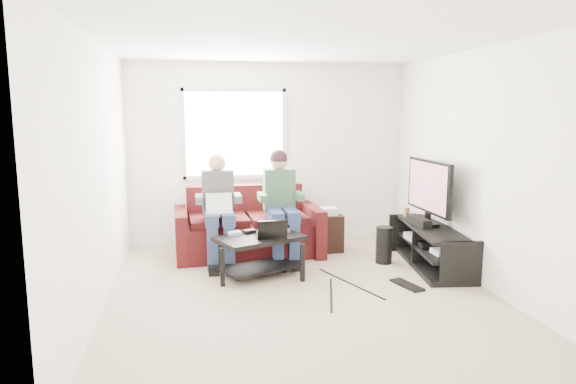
{
  "coord_description": "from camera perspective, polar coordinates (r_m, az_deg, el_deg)",
  "views": [
    {
      "loc": [
        -1.1,
        -5.11,
        1.92
      ],
      "look_at": [
        -0.03,
        0.6,
        1.0
      ],
      "focal_mm": 32.0,
      "sensor_mm": 36.0,
      "label": 1
    }
  ],
  "objects": [
    {
      "name": "coffee_table",
      "position": [
        6.02,
        -3.15,
        -6.08
      ],
      "size": [
        1.12,
        0.92,
        0.48
      ],
      "color": "black",
      "rests_on": "floor"
    },
    {
      "name": "sofa",
      "position": [
        6.98,
        -4.5,
        -4.21
      ],
      "size": [
        1.95,
        0.99,
        0.9
      ],
      "color": "#4D1313",
      "rests_on": "floor"
    },
    {
      "name": "controller_c",
      "position": [
        6.17,
        -0.57,
        -4.3
      ],
      "size": [
        0.16,
        0.13,
        0.04
      ],
      "primitive_type": "cube",
      "rotation": [
        0.0,
        0.0,
        0.35
      ],
      "color": "gray",
      "rests_on": "coffee_table"
    },
    {
      "name": "wall_front",
      "position": [
        3.13,
        10.27,
        -2.56
      ],
      "size": [
        4.5,
        0.0,
        4.5
      ],
      "primitive_type": "plane",
      "rotation": [
        -1.57,
        0.0,
        0.0
      ],
      "color": "white",
      "rests_on": "floor"
    },
    {
      "name": "soundbar",
      "position": [
        6.6,
        14.31,
        -3.14
      ],
      "size": [
        0.12,
        0.5,
        0.1
      ],
      "primitive_type": "cube",
      "color": "black",
      "rests_on": "tv_stand"
    },
    {
      "name": "console_grey",
      "position": [
        6.88,
        14.44,
        -4.81
      ],
      "size": [
        0.34,
        0.26,
        0.08
      ],
      "primitive_type": "cube",
      "color": "gray",
      "rests_on": "tv_stand"
    },
    {
      "name": "wall_left",
      "position": [
        5.23,
        -20.43,
        1.62
      ],
      "size": [
        0.0,
        4.5,
        4.5
      ],
      "primitive_type": "plane",
      "rotation": [
        1.57,
        0.0,
        1.57
      ],
      "color": "white",
      "rests_on": "floor"
    },
    {
      "name": "person_right",
      "position": [
        6.61,
        -0.8,
        -0.58
      ],
      "size": [
        0.4,
        0.71,
        1.42
      ],
      "color": "navy",
      "rests_on": "sofa"
    },
    {
      "name": "laptop_black",
      "position": [
        5.9,
        -1.91,
        -3.93
      ],
      "size": [
        0.41,
        0.35,
        0.24
      ],
      "primitive_type": null,
      "rotation": [
        0.0,
        0.0,
        0.4
      ],
      "color": "black",
      "rests_on": "coffee_table"
    },
    {
      "name": "console_white",
      "position": [
        6.28,
        17.14,
        -6.35
      ],
      "size": [
        0.3,
        0.22,
        0.06
      ],
      "primitive_type": "cube",
      "color": "silver",
      "rests_on": "tv_stand"
    },
    {
      "name": "tv_stand",
      "position": [
        6.64,
        15.51,
        -6.09
      ],
      "size": [
        0.67,
        1.61,
        0.51
      ],
      "color": "black",
      "rests_on": "floor"
    },
    {
      "name": "wall_back",
      "position": [
        7.47,
        -2.09,
        4.21
      ],
      "size": [
        4.5,
        0.0,
        4.5
      ],
      "primitive_type": "plane",
      "rotation": [
        1.57,
        0.0,
        0.0
      ],
      "color": "white",
      "rests_on": "floor"
    },
    {
      "name": "keyboard_floor",
      "position": [
        5.93,
        13.08,
        -10.03
      ],
      "size": [
        0.26,
        0.47,
        0.02
      ],
      "primitive_type": "cube",
      "rotation": [
        0.0,
        0.0,
        0.27
      ],
      "color": "black",
      "rests_on": "floor"
    },
    {
      "name": "controller_b",
      "position": [
        6.14,
        -4.31,
        -4.38
      ],
      "size": [
        0.17,
        0.14,
        0.04
      ],
      "primitive_type": "cube",
      "rotation": [
        0.0,
        0.0,
        0.46
      ],
      "color": "black",
      "rests_on": "coffee_table"
    },
    {
      "name": "person_left",
      "position": [
        6.52,
        -7.72,
        -1.34
      ],
      "size": [
        0.4,
        0.71,
        1.38
      ],
      "color": "navy",
      "rests_on": "sofa"
    },
    {
      "name": "controller_a",
      "position": [
        6.07,
        -5.94,
        -4.57
      ],
      "size": [
        0.16,
        0.14,
        0.04
      ],
      "primitive_type": "cube",
      "rotation": [
        0.0,
        0.0,
        0.44
      ],
      "color": "silver",
      "rests_on": "coffee_table"
    },
    {
      "name": "wall_right",
      "position": [
        6.01,
        20.56,
        2.5
      ],
      "size": [
        0.0,
        4.5,
        4.5
      ],
      "primitive_type": "plane",
      "rotation": [
        1.57,
        0.0,
        -1.57
      ],
      "color": "white",
      "rests_on": "floor"
    },
    {
      "name": "ceiling",
      "position": [
        5.27,
        1.62,
        16.4
      ],
      "size": [
        4.5,
        4.5,
        0.0
      ],
      "primitive_type": "plane",
      "rotation": [
        3.14,
        0.0,
        0.0
      ],
      "color": "white",
      "rests_on": "wall_back"
    },
    {
      "name": "tv",
      "position": [
        6.58,
        15.38,
        0.4
      ],
      "size": [
        0.12,
        1.1,
        0.81
      ],
      "color": "black",
      "rests_on": "tv_stand"
    },
    {
      "name": "console_black",
      "position": [
        6.58,
        15.73,
        -5.54
      ],
      "size": [
        0.38,
        0.3,
        0.07
      ],
      "primitive_type": "cube",
      "color": "black",
      "rests_on": "tv_stand"
    },
    {
      "name": "laptop_silver",
      "position": [
        6.34,
        -7.63,
        -1.76
      ],
      "size": [
        0.34,
        0.25,
        0.24
      ],
      "primitive_type": null,
      "rotation": [
        0.0,
        0.0,
        -0.09
      ],
      "color": "silver",
      "rests_on": "person_left"
    },
    {
      "name": "window",
      "position": [
        7.37,
        -5.95,
        6.45
      ],
      "size": [
        1.48,
        0.04,
        1.28
      ],
      "color": "white",
      "rests_on": "wall_back"
    },
    {
      "name": "subwoofer",
      "position": [
        6.67,
        10.62,
        -5.81
      ],
      "size": [
        0.21,
        0.21,
        0.47
      ],
      "primitive_type": "cylinder",
      "color": "black",
      "rests_on": "floor"
    },
    {
      "name": "drink_cup",
      "position": [
        7.1,
        13.04,
        -2.17
      ],
      "size": [
        0.08,
        0.08,
        0.12
      ],
      "primitive_type": "cylinder",
      "color": "#9D6A43",
      "rests_on": "tv_stand"
    },
    {
      "name": "end_table",
      "position": [
        7.14,
        4.58,
        -4.39
      ],
      "size": [
        0.34,
        0.34,
        0.61
      ],
      "color": "black",
      "rests_on": "floor"
    },
    {
      "name": "floor",
      "position": [
        5.57,
        1.5,
        -11.18
      ],
      "size": [
        4.5,
        4.5,
        0.0
      ],
      "primitive_type": "plane",
      "color": "beige",
      "rests_on": "ground"
    }
  ]
}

